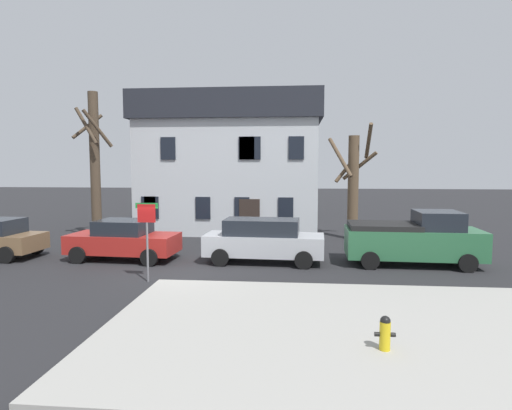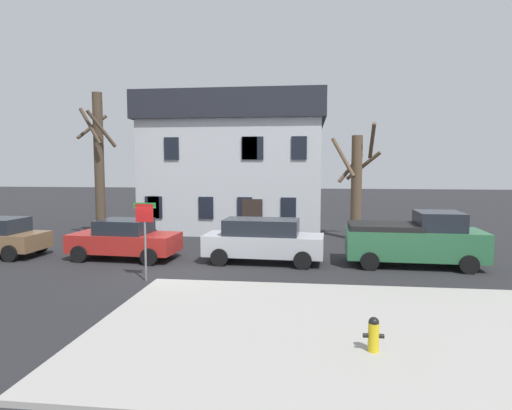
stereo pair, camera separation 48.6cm
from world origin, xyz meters
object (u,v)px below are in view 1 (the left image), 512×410
Objects in this scene: pickup_truck_green at (414,239)px; bicycle_leaning at (138,234)px; fire_hydrant at (385,332)px; building_main at (232,163)px; car_silver_wagon at (263,240)px; tree_bare_near at (95,163)px; car_red_sedan at (124,240)px; tree_bare_mid at (353,183)px; street_sign_pole at (147,227)px.

bicycle_leaning is (-12.69, 4.16, -0.66)m from pickup_truck_green.
pickup_truck_green reaches higher than fire_hydrant.
bicycle_leaning is (-4.19, -5.10, -3.68)m from building_main.
bicycle_leaning is (-6.82, 4.34, -0.54)m from car_silver_wagon.
pickup_truck_green is (14.95, -4.35, -2.98)m from tree_bare_near.
car_red_sedan is at bearing -53.89° from tree_bare_near.
pickup_truck_green is at bearing -74.58° from tree_bare_mid.
building_main is 12.93m from pickup_truck_green.
car_silver_wagon is (9.08, -4.53, -3.09)m from tree_bare_near.
car_red_sedan reaches higher than bicycle_leaning.
bicycle_leaning is at bearing -4.87° from tree_bare_near.
tree_bare_near is at bearing 133.53° from fire_hydrant.
tree_bare_near is 13.46m from tree_bare_mid.
tree_bare_near is at bearing -173.60° from tree_bare_mid.
building_main is 4.02× the size of street_sign_pole.
tree_bare_mid is at bearing 8.66° from bicycle_leaning.
pickup_truck_green is at bearing 0.88° from car_red_sedan.
tree_bare_mid is 6.37m from pickup_truck_green.
tree_bare_near is 18.02m from fire_hydrant.
car_silver_wagon is (2.63, -9.44, -3.14)m from building_main.
tree_bare_mid is 14.57m from fire_hydrant.
tree_bare_near reaches higher than car_silver_wagon.
bicycle_leaning is at bearing 161.86° from pickup_truck_green.
building_main reaches higher than fire_hydrant.
pickup_truck_green reaches higher than car_red_sedan.
tree_bare_near is at bearing 125.05° from street_sign_pole.
fire_hydrant is 0.41× the size of bicycle_leaning.
tree_bare_near is 6.44m from car_red_sedan.
street_sign_pole is 1.52× the size of bicycle_leaning.
car_red_sedan is at bearing -179.12° from pickup_truck_green.
street_sign_pole is (-9.50, -3.42, 0.83)m from pickup_truck_green.
fire_hydrant is (-2.78, -8.46, -0.54)m from pickup_truck_green.
bicycle_leaning is (-9.91, 12.62, -0.12)m from fire_hydrant.
tree_bare_mid is 2.28× the size of street_sign_pole.
building_main is 12.91m from street_sign_pole.
car_red_sedan is (-3.15, -9.44, -3.22)m from building_main.
tree_bare_near is 4.28m from bicycle_leaning.
car_red_sedan is (3.30, -4.53, -3.17)m from tree_bare_near.
bicycle_leaning reaches higher than fire_hydrant.
street_sign_pole is 8.36m from bicycle_leaning.
building_main is 1.39× the size of tree_bare_near.
car_silver_wagon is 5.88m from pickup_truck_green.
tree_bare_mid is (6.89, -3.42, -1.07)m from building_main.
street_sign_pole is (5.45, -7.77, -2.14)m from tree_bare_near.
bicycle_leaning is (-11.08, -1.69, -2.61)m from tree_bare_mid.
car_silver_wagon is at bearing -178.26° from pickup_truck_green.
tree_bare_near is 10.75× the size of fire_hydrant.
tree_bare_near reaches higher than bicycle_leaning.
tree_bare_mid is 3.47× the size of bicycle_leaning.
building_main is 10.46m from car_red_sedan.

